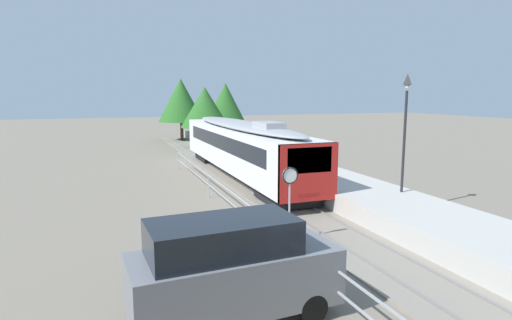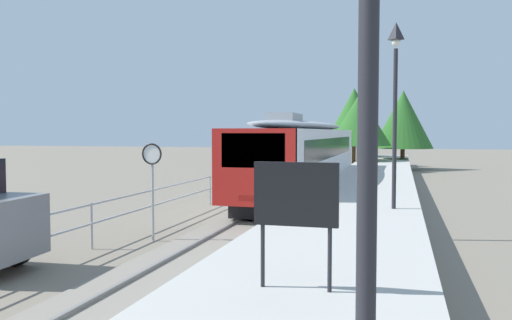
% 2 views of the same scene
% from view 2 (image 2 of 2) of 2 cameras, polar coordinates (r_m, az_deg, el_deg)
% --- Properties ---
extents(ground_plane, '(160.00, 160.00, 0.00)m').
position_cam_2_polar(ground_plane, '(23.73, -3.45, -4.53)').
color(ground_plane, slate).
extents(track_rails, '(3.20, 60.00, 0.14)m').
position_cam_2_polar(track_rails, '(22.94, 3.68, -4.70)').
color(track_rails, gray).
rests_on(track_rails, ground).
extents(commuter_train, '(2.82, 19.14, 3.74)m').
position_cam_2_polar(commuter_train, '(26.24, 5.28, 0.89)').
color(commuter_train, silver).
rests_on(commuter_train, track_rails).
extents(station_platform, '(3.90, 60.00, 0.90)m').
position_cam_2_polar(station_platform, '(22.46, 11.85, -3.86)').
color(station_platform, '#B7B5AD').
rests_on(station_platform, ground).
extents(platform_lamp_mid_platform, '(0.34, 0.34, 5.35)m').
position_cam_2_polar(platform_lamp_mid_platform, '(15.80, 14.81, 8.39)').
color(platform_lamp_mid_platform, '#232328').
rests_on(platform_lamp_mid_platform, station_platform).
extents(platform_notice_board, '(1.20, 0.08, 1.80)m').
position_cam_2_polar(platform_notice_board, '(7.44, 4.32, -4.18)').
color(platform_notice_board, '#232328').
rests_on(platform_notice_board, station_platform).
extents(speed_limit_sign, '(0.61, 0.10, 2.81)m').
position_cam_2_polar(speed_limit_sign, '(15.26, -11.14, -0.76)').
color(speed_limit_sign, '#9EA0A5').
rests_on(speed_limit_sign, ground).
extents(carpark_fence, '(0.06, 36.06, 1.25)m').
position_cam_2_polar(carpark_fence, '(14.76, -17.32, -5.72)').
color(carpark_fence, '#9EA0A5').
rests_on(carpark_fence, ground).
extents(tree_behind_carpark, '(4.91, 4.91, 6.57)m').
position_cam_2_polar(tree_behind_carpark, '(45.62, 15.58, 4.23)').
color(tree_behind_carpark, brown).
rests_on(tree_behind_carpark, ground).
extents(tree_behind_station_far, '(4.88, 4.88, 6.07)m').
position_cam_2_polar(tree_behind_station_far, '(41.81, 11.08, 4.27)').
color(tree_behind_station_far, brown).
rests_on(tree_behind_station_far, ground).
extents(tree_distant_left, '(5.22, 5.22, 7.13)m').
position_cam_2_polar(tree_distant_left, '(49.28, 10.54, 4.78)').
color(tree_distant_left, brown).
rests_on(tree_distant_left, ground).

